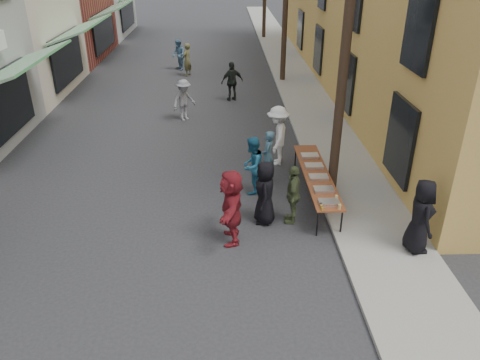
{
  "coord_description": "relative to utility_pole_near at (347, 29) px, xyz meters",
  "views": [
    {
      "loc": [
        1.31,
        -8.57,
        6.38
      ],
      "look_at": [
        1.65,
        1.37,
        1.3
      ],
      "focal_mm": 35.0,
      "sensor_mm": 36.0,
      "label": 1
    }
  ],
  "objects": [
    {
      "name": "sidewalk",
      "position": [
        0.7,
        12.0,
        -4.45
      ],
      "size": [
        2.2,
        60.0,
        0.1
      ],
      "primitive_type": "cube",
      "color": "gray",
      "rests_on": "ground"
    },
    {
      "name": "ground",
      "position": [
        -4.3,
        -3.0,
        -4.5
      ],
      "size": [
        120.0,
        120.0,
        0.0
      ],
      "primitive_type": "plane",
      "color": "#28282B",
      "rests_on": "ground"
    },
    {
      "name": "serving_table",
      "position": [
        -0.51,
        -0.24,
        -3.79
      ],
      "size": [
        0.7,
        4.0,
        0.75
      ],
      "color": "brown",
      "rests_on": "ground"
    },
    {
      "name": "guest_front_b",
      "position": [
        -1.73,
        0.98,
        -3.74
      ],
      "size": [
        0.47,
        0.62,
        1.52
      ],
      "primitive_type": "imported",
      "rotation": [
        0.0,
        0.0,
        -1.78
      ],
      "color": "#467288",
      "rests_on": "ground"
    },
    {
      "name": "catering_tray_buns_end",
      "position": [
        -0.51,
        0.86,
        -3.71
      ],
      "size": [
        0.5,
        0.33,
        0.08
      ],
      "primitive_type": "cube",
      "color": "tan",
      "rests_on": "serving_table"
    },
    {
      "name": "passerby_left",
      "position": [
        -4.58,
        6.33,
        -3.68
      ],
      "size": [
        1.19,
        1.16,
        1.63
      ],
      "primitive_type": "imported",
      "rotation": [
        0.0,
        0.0,
        0.74
      ],
      "color": "gray",
      "rests_on": "ground"
    },
    {
      "name": "catering_tray_foil_d",
      "position": [
        -0.51,
        0.16,
        -3.71
      ],
      "size": [
        0.5,
        0.33,
        0.08
      ],
      "primitive_type": "cube",
      "color": "#B2B2B7",
      "rests_on": "serving_table"
    },
    {
      "name": "guest_front_a",
      "position": [
        -2.02,
        -1.42,
        -3.67
      ],
      "size": [
        0.58,
        0.84,
        1.66
      ],
      "primitive_type": "imported",
      "rotation": [
        0.0,
        0.0,
        -1.63
      ],
      "color": "black",
      "rests_on": "ground"
    },
    {
      "name": "catering_tray_buns",
      "position": [
        -0.51,
        -0.54,
        -3.71
      ],
      "size": [
        0.5,
        0.33,
        0.08
      ],
      "primitive_type": "cube",
      "color": "tan",
      "rests_on": "serving_table"
    },
    {
      "name": "catering_tray_foil_b",
      "position": [
        -0.51,
        -1.24,
        -3.71
      ],
      "size": [
        0.5,
        0.33,
        0.08
      ],
      "primitive_type": "cube",
      "color": "#B2B2B7",
      "rests_on": "serving_table"
    },
    {
      "name": "guest_front_d",
      "position": [
        -1.34,
        2.07,
        -3.55
      ],
      "size": [
        0.93,
        1.34,
        1.9
      ],
      "primitive_type": "imported",
      "rotation": [
        0.0,
        0.0,
        -1.76
      ],
      "color": "white",
      "rests_on": "ground"
    },
    {
      "name": "guest_queue_back",
      "position": [
        -2.87,
        -2.23,
        -3.58
      ],
      "size": [
        0.56,
        1.71,
        1.84
      ],
      "primitive_type": "imported",
      "rotation": [
        0.0,
        0.0,
        -1.58
      ],
      "color": "maroon",
      "rests_on": "ground"
    },
    {
      "name": "cup_stack",
      "position": [
        -0.31,
        -2.14,
        -3.69
      ],
      "size": [
        0.08,
        0.08,
        0.12
      ],
      "primitive_type": "cylinder",
      "color": "tan",
      "rests_on": "serving_table"
    },
    {
      "name": "catering_tray_sausage",
      "position": [
        -0.51,
        -1.89,
        -3.71
      ],
      "size": [
        0.5,
        0.33,
        0.08
      ],
      "primitive_type": "cube",
      "color": "maroon",
      "rests_on": "serving_table"
    },
    {
      "name": "passerby_far",
      "position": [
        -5.47,
        14.56,
        -3.67
      ],
      "size": [
        0.92,
        1.0,
        1.65
      ],
      "primitive_type": "imported",
      "rotation": [
        0.0,
        0.0,
        5.18
      ],
      "color": "teal",
      "rests_on": "ground"
    },
    {
      "name": "condiment_jar_c",
      "position": [
        -0.73,
        -1.99,
        -3.71
      ],
      "size": [
        0.07,
        0.07,
        0.08
      ],
      "primitive_type": "cylinder",
      "color": "#A57F26",
      "rests_on": "serving_table"
    },
    {
      "name": "condiment_jar_b",
      "position": [
        -0.73,
        -2.09,
        -3.71
      ],
      "size": [
        0.07,
        0.07,
        0.08
      ],
      "primitive_type": "cylinder",
      "color": "#A57F26",
      "rests_on": "serving_table"
    },
    {
      "name": "utility_pole_near",
      "position": [
        0.0,
        0.0,
        0.0
      ],
      "size": [
        0.26,
        0.26,
        9.0
      ],
      "primitive_type": "cylinder",
      "color": "#2D2116",
      "rests_on": "ground"
    },
    {
      "name": "passerby_right",
      "position": [
        -4.92,
        13.28,
        -3.65
      ],
      "size": [
        0.64,
        0.73,
        1.69
      ],
      "primitive_type": "imported",
      "rotation": [
        0.0,
        0.0,
        4.25
      ],
      "color": "brown",
      "rests_on": "ground"
    },
    {
      "name": "condiment_jar_a",
      "position": [
        -0.73,
        -2.19,
        -3.71
      ],
      "size": [
        0.07,
        0.07,
        0.08
      ],
      "primitive_type": "cylinder",
      "color": "#A57F26",
      "rests_on": "serving_table"
    },
    {
      "name": "guest_front_e",
      "position": [
        -1.32,
        -1.44,
        -3.72
      ],
      "size": [
        0.54,
        0.97,
        1.56
      ],
      "primitive_type": "imported",
      "rotation": [
        0.0,
        0.0,
        -1.75
      ],
      "color": "#475330",
      "rests_on": "ground"
    },
    {
      "name": "passerby_mid",
      "position": [
        -2.63,
        8.84,
        -3.64
      ],
      "size": [
        1.09,
        0.74,
        1.73
      ],
      "primitive_type": "imported",
      "rotation": [
        0.0,
        0.0,
        3.49
      ],
      "color": "black",
      "rests_on": "ground"
    },
    {
      "name": "server",
      "position": [
        1.3,
        -2.89,
        -3.52
      ],
      "size": [
        0.56,
        0.86,
        1.75
      ],
      "primitive_type": "imported",
      "rotation": [
        0.0,
        0.0,
        1.57
      ],
      "color": "black",
      "rests_on": "sidewalk"
    },
    {
      "name": "guest_front_c",
      "position": [
        -2.25,
        0.15,
        -3.67
      ],
      "size": [
        0.93,
        1.01,
        1.66
      ],
      "primitive_type": "imported",
      "rotation": [
        0.0,
        0.0,
        -2.05
      ],
      "color": "#226A8E",
      "rests_on": "ground"
    }
  ]
}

